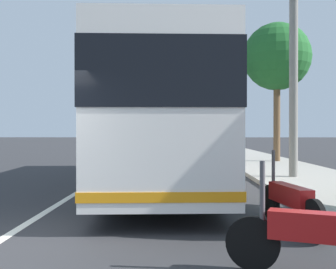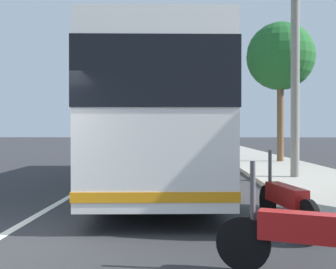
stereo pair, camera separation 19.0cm
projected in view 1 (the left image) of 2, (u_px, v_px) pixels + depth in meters
The scene contains 10 objects.
sidewalk_curb at pixel (291, 172), 15.40m from camera, with size 110.00×3.60×0.14m, color #9E998E.
lane_divider_line at pixel (107, 174), 15.52m from camera, with size 110.00×0.16×0.01m, color silver.
coach_bus at pixel (158, 118), 12.42m from camera, with size 12.61×3.23×3.51m.
motorcycle_far_end at pixel (319, 236), 4.46m from camera, with size 0.81×1.96×1.26m.
motorcycle_by_tree at pixel (290, 201), 6.72m from camera, with size 2.19×0.45×1.26m.
car_behind_bus at pixel (140, 139), 49.60m from camera, with size 4.19×1.97×1.46m.
car_side_street at pixel (170, 142), 35.23m from camera, with size 4.73×2.14×1.44m.
car_ahead_same_lane at pixel (176, 138), 54.16m from camera, with size 4.25×2.04×1.57m.
roadside_tree_mid_block at pixel (277, 57), 20.35m from camera, with size 3.31×3.31×6.94m.
utility_pole at pixel (294, 71), 13.32m from camera, with size 0.28×0.28×7.06m, color slate.
Camera 1 is at (-5.47, -2.56, 1.59)m, focal length 44.27 mm.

